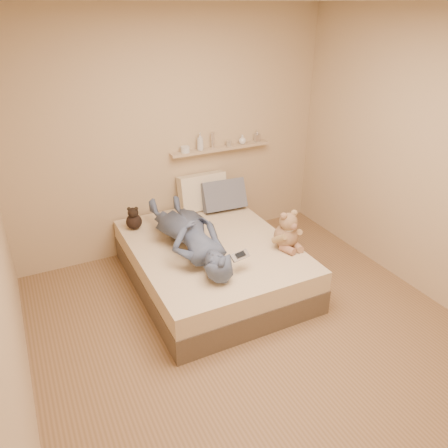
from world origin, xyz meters
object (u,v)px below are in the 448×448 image
game_console (240,256)px  wall_shelf (221,148)px  pillow_cream (203,191)px  person (189,234)px  teddy_bear (287,233)px  bed (212,263)px  dark_plush (134,219)px  pillow_grey (223,195)px

game_console → wall_shelf: bearing=70.1°
pillow_cream → person: size_ratio=0.38×
teddy_bear → person: 0.94m
bed → dark_plush: dark_plush is taller
bed → wall_shelf: size_ratio=1.58×
pillow_cream → dark_plush: bearing=-168.8°
pillow_cream → wall_shelf: (0.27, 0.08, 0.45)m
dark_plush → pillow_grey: 1.07m
dark_plush → person: 0.75m
game_console → pillow_cream: size_ratio=0.34×
game_console → person: person is taller
pillow_grey → person: (-0.71, -0.69, 0.00)m
game_console → dark_plush: size_ratio=0.74×
bed → game_console: 0.67m
teddy_bear → person: (-0.86, 0.38, 0.01)m
pillow_cream → wall_shelf: bearing=16.2°
pillow_grey → game_console: bearing=-110.2°
game_console → person: (-0.25, 0.55, 0.02)m
teddy_bear → pillow_grey: teddy_bear is taller
wall_shelf → person: bearing=-130.5°
dark_plush → person: (0.36, -0.66, 0.06)m
pillow_cream → person: bearing=-121.4°
teddy_bear → pillow_cream: pillow_cream is taller
bed → dark_plush: 0.94m
game_console → dark_plush: dark_plush is taller
game_console → pillow_grey: size_ratio=0.38×
pillow_grey → wall_shelf: size_ratio=0.42×
dark_plush → pillow_cream: 0.89m
pillow_grey → person: 0.99m
pillow_grey → person: pillow_grey is taller
teddy_bear → person: size_ratio=0.27×
pillow_grey → wall_shelf: wall_shelf is taller
game_console → pillow_cream: pillow_cream is taller
teddy_bear → pillow_cream: size_ratio=0.71×
bed → dark_plush: size_ratio=7.42×
dark_plush → game_console: bearing=-63.4°
bed → teddy_bear: (0.63, -0.38, 0.39)m
game_console → teddy_bear: bearing=15.4°
dark_plush → teddy_bear: bearing=-40.7°
game_console → person: bearing=114.6°
teddy_bear → dark_plush: (-1.21, 1.04, -0.05)m
pillow_grey → pillow_cream: bearing=144.8°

